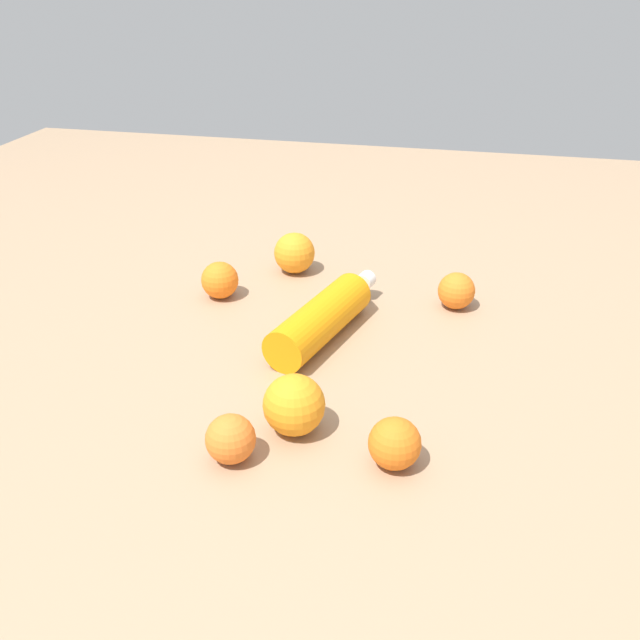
% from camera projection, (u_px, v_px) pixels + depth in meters
% --- Properties ---
extents(ground_plane, '(2.40, 2.40, 0.00)m').
position_uv_depth(ground_plane, '(303.00, 337.00, 1.08)').
color(ground_plane, '#9E7F60').
extents(water_bottle, '(0.14, 0.29, 0.07)m').
position_uv_depth(water_bottle, '(326.00, 314.00, 1.07)').
color(water_bottle, orange).
rests_on(water_bottle, ground_plane).
extents(orange_0, '(0.06, 0.06, 0.06)m').
position_uv_depth(orange_0, '(456.00, 291.00, 1.15)').
color(orange_0, orange).
rests_on(orange_0, ground_plane).
extents(orange_1, '(0.06, 0.06, 0.06)m').
position_uv_depth(orange_1, '(220.00, 280.00, 1.19)').
color(orange_1, orange).
rests_on(orange_1, ground_plane).
extents(orange_2, '(0.08, 0.08, 0.08)m').
position_uv_depth(orange_2, '(294.00, 253.00, 1.28)').
color(orange_2, orange).
rests_on(orange_2, ground_plane).
extents(orange_3, '(0.08, 0.08, 0.08)m').
position_uv_depth(orange_3, '(294.00, 405.00, 0.85)').
color(orange_3, orange).
rests_on(orange_3, ground_plane).
extents(orange_4, '(0.06, 0.06, 0.06)m').
position_uv_depth(orange_4, '(395.00, 443.00, 0.80)').
color(orange_4, orange).
rests_on(orange_4, ground_plane).
extents(orange_5, '(0.06, 0.06, 0.06)m').
position_uv_depth(orange_5, '(231.00, 439.00, 0.81)').
color(orange_5, orange).
rests_on(orange_5, ground_plane).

